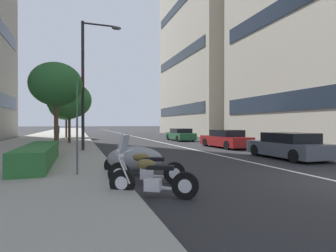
% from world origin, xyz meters
% --- Properties ---
extents(sidewalk_right_plaza, '(160.00, 8.02, 0.15)m').
position_xyz_m(sidewalk_right_plaza, '(30.00, 10.13, 0.07)').
color(sidewalk_right_plaza, gray).
rests_on(sidewalk_right_plaza, ground).
extents(lane_centre_stripe, '(110.00, 0.16, 0.01)m').
position_xyz_m(lane_centre_stripe, '(35.00, 0.00, 0.00)').
color(lane_centre_stripe, silver).
rests_on(lane_centre_stripe, ground).
extents(motorcycle_mid_row, '(1.21, 1.92, 1.47)m').
position_xyz_m(motorcycle_mid_row, '(0.42, 5.77, 0.44)').
color(motorcycle_mid_row, black).
rests_on(motorcycle_mid_row, ground).
extents(motorcycle_nearest_camera, '(0.85, 2.16, 1.47)m').
position_xyz_m(motorcycle_nearest_camera, '(1.79, 5.57, 0.44)').
color(motorcycle_nearest_camera, black).
rests_on(motorcycle_nearest_camera, ground).
extents(motorcycle_under_tarp, '(1.58, 2.09, 0.97)m').
position_xyz_m(motorcycle_under_tarp, '(3.30, 5.59, 0.53)').
color(motorcycle_under_tarp, gray).
rests_on(motorcycle_under_tarp, ground).
extents(car_following_behind, '(4.30, 2.01, 1.29)m').
position_xyz_m(car_following_behind, '(5.00, -2.56, 0.62)').
color(car_following_behind, '#4C515B').
rests_on(car_following_behind, ground).
extents(car_far_down_avenue, '(4.57, 1.94, 1.30)m').
position_xyz_m(car_far_down_avenue, '(11.38, -2.83, 0.61)').
color(car_far_down_avenue, maroon).
rests_on(car_far_down_avenue, ground).
extents(car_mid_block_traffic, '(4.64, 1.91, 1.26)m').
position_xyz_m(car_mid_block_traffic, '(20.23, -2.75, 0.60)').
color(car_mid_block_traffic, '#236038').
rests_on(car_mid_block_traffic, ground).
extents(parking_sign_by_curb, '(0.32, 0.06, 2.89)m').
position_xyz_m(parking_sign_by_curb, '(3.19, 7.42, 1.96)').
color(parking_sign_by_curb, '#47494C').
rests_on(parking_sign_by_curb, sidewalk_right_plaza).
extents(street_lamp_with_banners, '(1.26, 2.41, 7.77)m').
position_xyz_m(street_lamp_with_banners, '(11.21, 6.76, 4.83)').
color(street_lamp_with_banners, '#232326').
rests_on(street_lamp_with_banners, sidewalk_right_plaza).
extents(clipped_hedge_bed, '(5.88, 1.10, 0.74)m').
position_xyz_m(clipped_hedge_bed, '(5.86, 8.87, 0.52)').
color(clipped_hedge_bed, '#28602D').
rests_on(clipped_hedge_bed, sidewalk_right_plaza).
extents(street_tree_by_lamp_post, '(2.69, 2.69, 4.83)m').
position_xyz_m(street_tree_by_lamp_post, '(9.56, 8.48, 3.82)').
color(street_tree_by_lamp_post, '#473323').
rests_on(street_tree_by_lamp_post, sidewalk_right_plaza).
extents(street_tree_far_plaza, '(3.66, 3.66, 5.17)m').
position_xyz_m(street_tree_far_plaza, '(18.40, 8.08, 3.76)').
color(street_tree_far_plaza, '#473323').
rests_on(street_tree_far_plaza, sidewalk_right_plaza).
extents(street_tree_near_plaza_corner, '(3.87, 3.87, 5.35)m').
position_xyz_m(street_tree_near_plaza_corner, '(27.95, 8.68, 3.85)').
color(street_tree_near_plaza_corner, '#473323').
rests_on(street_tree_near_plaza_corner, sidewalk_right_plaza).
extents(pedestrian_on_plaza, '(0.48, 0.44, 1.66)m').
position_xyz_m(pedestrian_on_plaza, '(17.37, 9.00, 0.99)').
color(pedestrian_on_plaza, '#3F724C').
rests_on(pedestrian_on_plaza, sidewalk_right_plaza).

